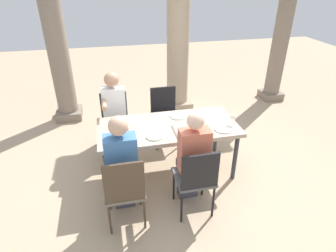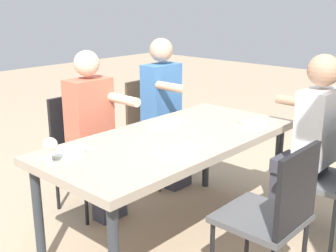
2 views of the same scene
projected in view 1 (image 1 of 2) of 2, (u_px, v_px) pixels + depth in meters
The scene contains 25 objects.
ground_plane at pixel (168, 171), 4.18m from camera, with size 16.00×16.00×0.00m, color tan.
dining_table at pixel (168, 130), 3.84m from camera, with size 1.87×0.87×0.76m.
chair_west_north at pixel (115, 118), 4.53m from camera, with size 0.44×0.44×0.91m.
chair_west_south at pixel (124, 188), 3.06m from camera, with size 0.44×0.44×0.94m.
chair_mid_north at pixel (165, 112), 4.67m from camera, with size 0.44×0.44×0.93m.
chair_mid_south at pixel (196, 177), 3.21m from camera, with size 0.44×0.44×0.92m.
diner_woman_green at pixel (192, 157), 3.29m from camera, with size 0.35×0.49×1.30m.
diner_man_white at pixel (122, 164), 3.13m from camera, with size 0.35×0.49×1.34m.
diner_guest_third at pixel (115, 112), 4.27m from camera, with size 0.35×0.50×1.32m.
stone_column_near at pixel (57, 49), 5.04m from camera, with size 0.48×0.48×2.77m.
stone_column_centre at pixel (178, 39), 5.43m from camera, with size 0.56×0.56×2.91m.
stone_column_far at pixel (281, 36), 5.87m from camera, with size 0.44×0.44×2.81m.
plate_0 at pixel (118, 122), 3.90m from camera, with size 0.25×0.25×0.02m.
fork_0 at pixel (107, 123), 3.87m from camera, with size 0.02×0.17×0.01m, color silver.
spoon_0 at pixel (129, 121), 3.93m from camera, with size 0.02×0.17×0.01m, color silver.
plate_1 at pixel (155, 136), 3.55m from camera, with size 0.21×0.21×0.02m.
fork_1 at pixel (143, 138), 3.52m from camera, with size 0.02×0.17×0.01m, color silver.
spoon_1 at pixel (166, 136), 3.58m from camera, with size 0.02×0.17×0.01m, color silver.
plate_2 at pixel (178, 116), 4.05m from camera, with size 0.24×0.24×0.02m.
fork_2 at pixel (168, 117), 4.02m from camera, with size 0.02×0.17×0.01m, color silver.
spoon_2 at pixel (188, 115), 4.08m from camera, with size 0.02×0.17×0.01m, color silver.
plate_3 at pixel (223, 129), 3.71m from camera, with size 0.23×0.23×0.02m.
wine_glass_3 at pixel (233, 117), 3.78m from camera, with size 0.08×0.08×0.16m.
fork_3 at pixel (212, 131), 3.69m from camera, with size 0.02×0.17×0.01m, color silver.
spoon_3 at pixel (234, 128), 3.74m from camera, with size 0.02×0.17×0.01m, color silver.
Camera 1 is at (-0.73, -3.26, 2.60)m, focal length 30.41 mm.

